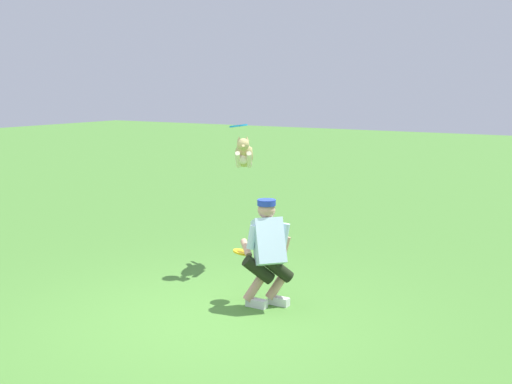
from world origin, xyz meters
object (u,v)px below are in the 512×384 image
person (268,250)px  frisbee_flying (238,126)px  dog (244,155)px  frisbee_held (242,252)px

person → frisbee_flying: size_ratio=5.13×
person → frisbee_flying: 2.04m
person → frisbee_flying: frisbee_flying is taller
frisbee_flying → person: bearing=136.4°
frisbee_flying → dog: bearing=-71.5°
dog → frisbee_flying: (-0.09, 0.28, 0.43)m
person → dog: dog is taller
person → frisbee_held: size_ratio=5.71×
person → dog: 2.01m
dog → frisbee_flying: frisbee_flying is taller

